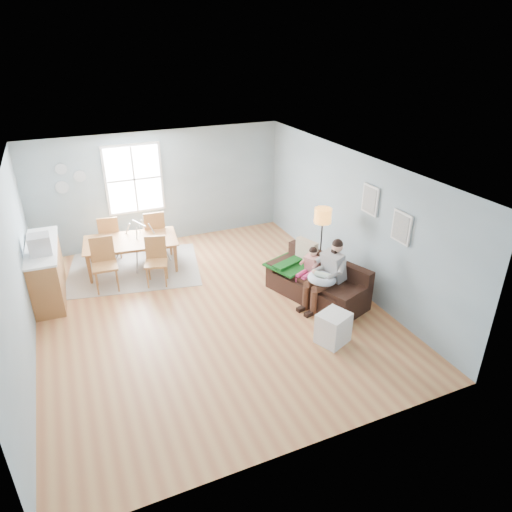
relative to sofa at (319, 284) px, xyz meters
name	(u,v)px	position (x,y,z in m)	size (l,w,h in m)	color
room	(203,185)	(-2.11, 0.41, 2.14)	(8.40, 9.40, 3.90)	#B0663E
window	(134,179)	(-2.71, 3.87, 1.37)	(1.32, 0.08, 1.62)	silver
pictures	(385,213)	(0.86, -0.64, 1.57)	(0.05, 1.34, 0.74)	silver
wall_plates	(68,178)	(-4.11, 3.88, 1.55)	(0.67, 0.02, 0.66)	#8F9EAB
sofa	(319,284)	(0.00, 0.00, 0.00)	(1.46, 2.14, 0.80)	black
green_throw	(291,264)	(-0.29, 0.59, 0.23)	(0.91, 0.77, 0.04)	#13531D
beige_pillow	(307,252)	(0.02, 0.56, 0.45)	(0.14, 0.49, 0.49)	tan
father	(327,272)	(-0.02, -0.30, 0.41)	(0.98, 0.57, 1.31)	gray
nursing_pillow	(322,279)	(-0.16, -0.36, 0.34)	(0.53, 0.53, 0.14)	silver
infant	(321,275)	(-0.18, -0.33, 0.41)	(0.27, 0.33, 0.13)	silver
toddler	(310,264)	(-0.13, 0.16, 0.39)	(0.54, 0.42, 0.80)	silver
floor_lamp	(322,222)	(0.30, 0.48, 1.07)	(0.33, 0.33, 1.64)	black
storage_cube	(333,328)	(-0.52, -1.36, -0.01)	(0.62, 0.59, 0.54)	white
rug	(134,269)	(-3.11, 2.62, -0.28)	(2.76, 2.10, 0.01)	#9F9A92
dining_table	(133,255)	(-3.11, 2.62, 0.06)	(1.95, 1.09, 0.69)	brown
chair_sw	(104,260)	(-3.74, 2.05, 0.34)	(0.51, 0.51, 1.07)	olive
chair_se	(156,257)	(-2.75, 1.85, 0.29)	(0.55, 0.55, 0.99)	olive
chair_nw	(109,234)	(-3.47, 3.38, 0.31)	(0.52, 0.52, 1.03)	olive
chair_ne	(154,229)	(-2.49, 3.18, 0.34)	(0.52, 0.52, 1.07)	olive
counter	(47,270)	(-4.81, 2.17, 0.26)	(0.63, 1.94, 1.07)	brown
monitor	(39,245)	(-4.81, 1.81, 0.97)	(0.39, 0.37, 0.36)	#BDBCC2
baby_swing	(142,244)	(-2.85, 2.93, 0.13)	(1.18, 1.19, 0.93)	#BDBCC2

